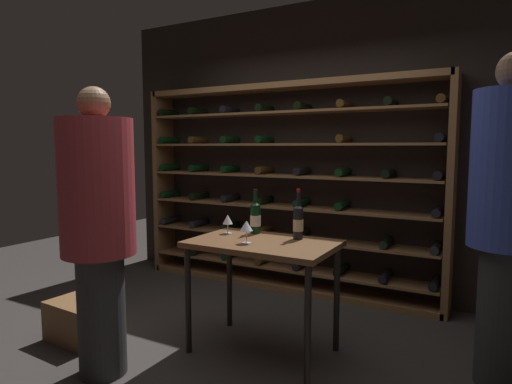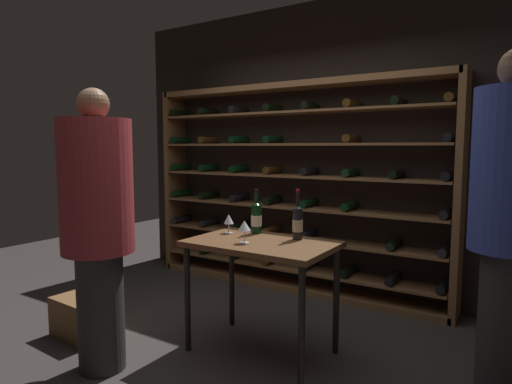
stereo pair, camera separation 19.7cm
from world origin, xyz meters
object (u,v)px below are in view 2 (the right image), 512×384
object	(u,v)px
wine_rack	(290,188)
wine_crate	(85,316)
person_guest_blue_shirt	(511,208)
wine_bottle_red_label	(256,217)
wine_glass_stemmed_left	(244,227)
tasting_table	(261,254)
wine_glass_stemmed_right	(229,220)
person_host_in_suit	(98,218)
wine_bottle_amber_reserve	(298,222)

from	to	relation	value
wine_rack	wine_crate	size ratio (longest dim) A/B	6.84
person_guest_blue_shirt	wine_bottle_red_label	bearing A→B (deg)	-117.55
wine_glass_stemmed_left	tasting_table	bearing A→B (deg)	61.65
wine_rack	wine_glass_stemmed_right	world-z (taller)	wine_rack
wine_rack	person_host_in_suit	xyz separation A→B (m)	(-0.25, -2.18, -0.03)
person_guest_blue_shirt	wine_crate	size ratio (longest dim) A/B	4.27
wine_rack	wine_bottle_red_label	bearing A→B (deg)	-73.99
wine_bottle_red_label	wine_glass_stemmed_right	world-z (taller)	wine_bottle_red_label
wine_glass_stemmed_left	wine_crate	bearing A→B (deg)	-162.68
wine_crate	wine_bottle_red_label	size ratio (longest dim) A/B	1.39
person_host_in_suit	wine_glass_stemmed_left	xyz separation A→B (m)	(0.71, 0.66, -0.09)
tasting_table	person_host_in_suit	world-z (taller)	person_host_in_suit
wine_rack	wine_bottle_red_label	distance (m)	1.23
wine_crate	wine_glass_stemmed_right	world-z (taller)	wine_glass_stemmed_right
wine_rack	wine_bottle_amber_reserve	bearing A→B (deg)	-59.48
person_guest_blue_shirt	wine_glass_stemmed_left	bearing A→B (deg)	-105.16
wine_rack	wine_bottle_amber_reserve	distance (m)	1.41
wine_rack	person_guest_blue_shirt	size ratio (longest dim) A/B	1.60
wine_glass_stemmed_right	wine_glass_stemmed_left	world-z (taller)	wine_glass_stemmed_left
wine_rack	wine_glass_stemmed_left	xyz separation A→B (m)	(0.46, -1.52, -0.12)
tasting_table	wine_bottle_red_label	xyz separation A→B (m)	(-0.19, 0.22, 0.22)
person_guest_blue_shirt	wine_crate	world-z (taller)	person_guest_blue_shirt
tasting_table	wine_bottle_red_label	world-z (taller)	wine_bottle_red_label
person_host_in_suit	wine_glass_stemmed_right	xyz separation A→B (m)	(0.41, 0.89, -0.10)
wine_rack	wine_bottle_red_label	xyz separation A→B (m)	(0.34, -1.17, -0.11)
wine_bottle_red_label	wine_glass_stemmed_right	bearing A→B (deg)	-147.67
person_guest_blue_shirt	person_host_in_suit	bearing A→B (deg)	-95.23
person_host_in_suit	wine_glass_stemmed_right	size ratio (longest dim) A/B	12.48
wine_rack	person_guest_blue_shirt	bearing A→B (deg)	-27.53
tasting_table	person_host_in_suit	bearing A→B (deg)	-134.57
wine_crate	wine_bottle_red_label	distance (m)	1.57
wine_bottle_red_label	wine_glass_stemmed_left	distance (m)	0.37
wine_bottle_amber_reserve	wine_glass_stemmed_right	world-z (taller)	wine_bottle_amber_reserve
person_guest_blue_shirt	wine_bottle_amber_reserve	size ratio (longest dim) A/B	5.58
wine_crate	wine_bottle_amber_reserve	distance (m)	1.85
person_guest_blue_shirt	tasting_table	bearing A→B (deg)	-108.84
wine_rack	wine_crate	world-z (taller)	wine_rack
wine_rack	tasting_table	distance (m)	1.53
tasting_table	wine_glass_stemmed_left	size ratio (longest dim) A/B	6.42
person_host_in_suit	wine_crate	distance (m)	1.07
tasting_table	person_host_in_suit	distance (m)	1.14
wine_crate	wine_bottle_red_label	xyz separation A→B (m)	(1.14, 0.74, 0.79)
wine_rack	wine_bottle_red_label	size ratio (longest dim) A/B	9.53
wine_bottle_amber_reserve	person_guest_blue_shirt	bearing A→B (deg)	6.44
wine_bottle_red_label	tasting_table	bearing A→B (deg)	-50.18
person_host_in_suit	wine_bottle_red_label	size ratio (longest dim) A/B	5.41
person_guest_blue_shirt	wine_bottle_red_label	xyz separation A→B (m)	(-1.70, -0.11, -0.19)
person_host_in_suit	person_guest_blue_shirt	distance (m)	2.55
tasting_table	wine_bottle_red_label	bearing A→B (deg)	129.82
wine_crate	wine_bottle_amber_reserve	xyz separation A→B (m)	(1.52, 0.70, 0.80)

